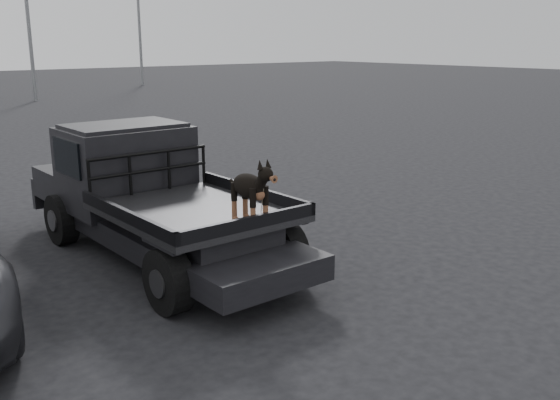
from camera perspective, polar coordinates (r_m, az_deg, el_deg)
ground at (r=8.14m, az=-2.61°, el=-7.09°), size 120.00×120.00×0.00m
flatbed_ute at (r=8.87m, az=-10.95°, el=-2.37°), size 2.00×5.40×0.92m
ute_cab at (r=9.49m, az=-13.97°, el=4.15°), size 1.72×1.30×0.88m
headache_rack at (r=8.86m, az=-11.80°, el=2.48°), size 1.80×0.08×0.55m
dog at (r=7.21m, az=-2.79°, el=0.81°), size 0.32×0.60×0.74m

